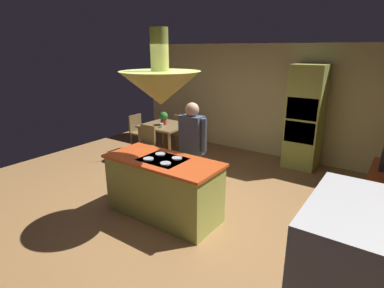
{
  "coord_description": "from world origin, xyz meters",
  "views": [
    {
      "loc": [
        2.75,
        -3.38,
        2.45
      ],
      "look_at": [
        0.1,
        0.4,
        1.0
      ],
      "focal_mm": 28.7,
      "sensor_mm": 36.0,
      "label": 1
    }
  ],
  "objects_px": {
    "chair_by_back_wall": "(183,129)",
    "potted_plant_on_table": "(164,117)",
    "chair_at_corner": "(138,130)",
    "chair_facing_island": "(145,142)",
    "kitchen_island": "(164,187)",
    "dining_table": "(166,129)",
    "cup_on_table": "(162,125)",
    "oven_tower": "(305,118)",
    "person_at_island": "(192,146)"
  },
  "relations": [
    {
      "from": "chair_by_back_wall",
      "to": "potted_plant_on_table",
      "type": "distance_m",
      "value": 0.83
    },
    {
      "from": "chair_at_corner",
      "to": "chair_by_back_wall",
      "type": "bearing_deg",
      "value": -51.72
    },
    {
      "from": "chair_by_back_wall",
      "to": "potted_plant_on_table",
      "type": "height_order",
      "value": "potted_plant_on_table"
    },
    {
      "from": "chair_at_corner",
      "to": "chair_facing_island",
      "type": "bearing_deg",
      "value": -128.28
    },
    {
      "from": "kitchen_island",
      "to": "chair_by_back_wall",
      "type": "distance_m",
      "value": 3.27
    },
    {
      "from": "chair_at_corner",
      "to": "dining_table",
      "type": "bearing_deg",
      "value": -90.0
    },
    {
      "from": "kitchen_island",
      "to": "cup_on_table",
      "type": "relative_size",
      "value": 19.61
    },
    {
      "from": "oven_tower",
      "to": "chair_at_corner",
      "type": "relative_size",
      "value": 2.46
    },
    {
      "from": "dining_table",
      "to": "potted_plant_on_table",
      "type": "bearing_deg",
      "value": -143.32
    },
    {
      "from": "chair_by_back_wall",
      "to": "cup_on_table",
      "type": "xyz_separation_m",
      "value": [
        0.09,
        -0.93,
        0.3
      ]
    },
    {
      "from": "potted_plant_on_table",
      "to": "chair_by_back_wall",
      "type": "bearing_deg",
      "value": 87.55
    },
    {
      "from": "chair_facing_island",
      "to": "potted_plant_on_table",
      "type": "relative_size",
      "value": 2.9
    },
    {
      "from": "oven_tower",
      "to": "person_at_island",
      "type": "bearing_deg",
      "value": -112.04
    },
    {
      "from": "chair_by_back_wall",
      "to": "potted_plant_on_table",
      "type": "relative_size",
      "value": 2.9
    },
    {
      "from": "potted_plant_on_table",
      "to": "kitchen_island",
      "type": "bearing_deg",
      "value": -50.2
    },
    {
      "from": "oven_tower",
      "to": "chair_by_back_wall",
      "type": "bearing_deg",
      "value": -170.87
    },
    {
      "from": "dining_table",
      "to": "chair_at_corner",
      "type": "xyz_separation_m",
      "value": [
        -0.88,
        -0.0,
        -0.15
      ]
    },
    {
      "from": "oven_tower",
      "to": "chair_at_corner",
      "type": "height_order",
      "value": "oven_tower"
    },
    {
      "from": "kitchen_island",
      "to": "person_at_island",
      "type": "bearing_deg",
      "value": 85.16
    },
    {
      "from": "person_at_island",
      "to": "potted_plant_on_table",
      "type": "distance_m",
      "value": 2.28
    },
    {
      "from": "chair_facing_island",
      "to": "oven_tower",
      "type": "bearing_deg",
      "value": 33.26
    },
    {
      "from": "cup_on_table",
      "to": "chair_at_corner",
      "type": "bearing_deg",
      "value": 166.33
    },
    {
      "from": "dining_table",
      "to": "chair_at_corner",
      "type": "relative_size",
      "value": 1.15
    },
    {
      "from": "chair_facing_island",
      "to": "kitchen_island",
      "type": "bearing_deg",
      "value": -39.61
    },
    {
      "from": "person_at_island",
      "to": "chair_facing_island",
      "type": "distance_m",
      "value": 1.96
    },
    {
      "from": "oven_tower",
      "to": "chair_facing_island",
      "type": "height_order",
      "value": "oven_tower"
    },
    {
      "from": "dining_table",
      "to": "potted_plant_on_table",
      "type": "xyz_separation_m",
      "value": [
        -0.03,
        -0.02,
        0.27
      ]
    },
    {
      "from": "kitchen_island",
      "to": "chair_at_corner",
      "type": "bearing_deg",
      "value": 140.84
    },
    {
      "from": "chair_at_corner",
      "to": "potted_plant_on_table",
      "type": "relative_size",
      "value": 2.9
    },
    {
      "from": "chair_at_corner",
      "to": "person_at_island",
      "type": "bearing_deg",
      "value": -118.57
    },
    {
      "from": "chair_at_corner",
      "to": "potted_plant_on_table",
      "type": "distance_m",
      "value": 0.95
    },
    {
      "from": "chair_by_back_wall",
      "to": "oven_tower",
      "type": "bearing_deg",
      "value": -170.87
    },
    {
      "from": "kitchen_island",
      "to": "oven_tower",
      "type": "relative_size",
      "value": 0.82
    },
    {
      "from": "potted_plant_on_table",
      "to": "chair_facing_island",
      "type": "bearing_deg",
      "value": -87.38
    },
    {
      "from": "chair_by_back_wall",
      "to": "cup_on_table",
      "type": "bearing_deg",
      "value": 95.65
    },
    {
      "from": "person_at_island",
      "to": "chair_at_corner",
      "type": "height_order",
      "value": "person_at_island"
    },
    {
      "from": "dining_table",
      "to": "chair_at_corner",
      "type": "bearing_deg",
      "value": -180.0
    },
    {
      "from": "chair_by_back_wall",
      "to": "cup_on_table",
      "type": "relative_size",
      "value": 9.67
    },
    {
      "from": "chair_by_back_wall",
      "to": "potted_plant_on_table",
      "type": "xyz_separation_m",
      "value": [
        -0.03,
        -0.72,
        0.42
      ]
    },
    {
      "from": "potted_plant_on_table",
      "to": "cup_on_table",
      "type": "bearing_deg",
      "value": -60.11
    },
    {
      "from": "chair_facing_island",
      "to": "potted_plant_on_table",
      "type": "height_order",
      "value": "potted_plant_on_table"
    },
    {
      "from": "dining_table",
      "to": "kitchen_island",
      "type": "bearing_deg",
      "value": -51.01
    },
    {
      "from": "kitchen_island",
      "to": "potted_plant_on_table",
      "type": "relative_size",
      "value": 5.88
    },
    {
      "from": "person_at_island",
      "to": "chair_facing_island",
      "type": "relative_size",
      "value": 1.89
    },
    {
      "from": "chair_facing_island",
      "to": "potted_plant_on_table",
      "type": "bearing_deg",
      "value": 92.62
    },
    {
      "from": "kitchen_island",
      "to": "chair_by_back_wall",
      "type": "bearing_deg",
      "value": 121.33
    },
    {
      "from": "oven_tower",
      "to": "chair_by_back_wall",
      "type": "relative_size",
      "value": 2.46
    },
    {
      "from": "dining_table",
      "to": "person_at_island",
      "type": "relative_size",
      "value": 0.61
    },
    {
      "from": "chair_by_back_wall",
      "to": "kitchen_island",
      "type": "bearing_deg",
      "value": 121.33
    },
    {
      "from": "oven_tower",
      "to": "potted_plant_on_table",
      "type": "bearing_deg",
      "value": -157.61
    }
  ]
}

